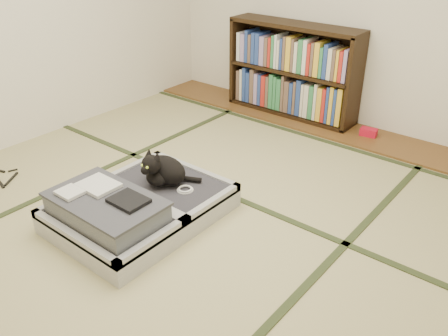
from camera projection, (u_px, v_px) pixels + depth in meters
The scene contains 9 objects.
floor at pixel (187, 216), 3.27m from camera, with size 4.50×4.50×0.00m, color tan.
wood_strip at pixel (326, 126), 4.64m from camera, with size 4.00×0.50×0.02m, color brown.
red_item at pixel (369, 132), 4.40m from camera, with size 0.15×0.09×0.07m, color red.
tatami_borders at pixel (231, 188), 3.61m from camera, with size 4.00×4.50×0.01m.
bookcase at pixel (292, 72), 4.73m from camera, with size 1.37×0.31×0.92m.
suitcase at pixel (135, 208), 3.16m from camera, with size 0.84×1.11×0.33m.
cat at pixel (163, 170), 3.29m from camera, with size 0.37×0.37×0.30m.
cable_coil at pixel (185, 189), 3.26m from camera, with size 0.12×0.12×0.03m.
hanger at pixel (0, 175), 3.77m from camera, with size 0.43×0.24×0.01m.
Camera 1 is at (1.92, -1.96, 1.84)m, focal length 38.00 mm.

